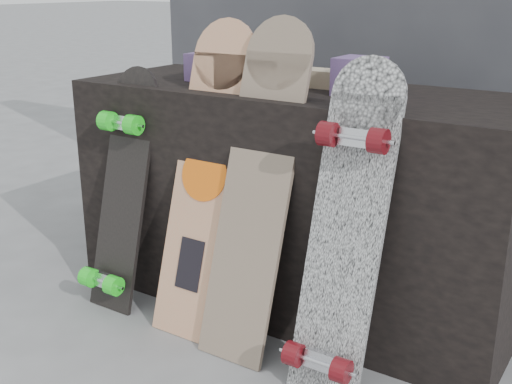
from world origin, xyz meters
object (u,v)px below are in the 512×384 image
Objects in this scene: longboard_cascadia at (345,227)px; longboard_geisha at (206,170)px; vendor_table at (296,197)px; longboard_celtic at (259,179)px; skateboard_dark at (122,188)px.

longboard_geisha is at bearing 170.45° from longboard_cascadia.
vendor_table is 0.36m from longboard_celtic.
vendor_table is 0.56m from longboard_cascadia.
longboard_geisha reaches higher than longboard_cascadia.
longboard_geisha is 0.57m from longboard_cascadia.
longboard_geisha is 0.22m from longboard_celtic.
longboard_geisha is 1.08× the size of longboard_cascadia.
longboard_cascadia is (0.38, -0.39, 0.09)m from vendor_table.
longboard_cascadia is at bearing -9.55° from longboard_geisha.
longboard_celtic is 0.35m from longboard_cascadia.
vendor_table is at bearing 134.28° from longboard_cascadia.
longboard_celtic is 0.58m from skateboard_dark.
skateboard_dark is at bearing 177.75° from longboard_cascadia.
longboard_celtic is 1.22× the size of skateboard_dark.
longboard_celtic reaches higher than vendor_table.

